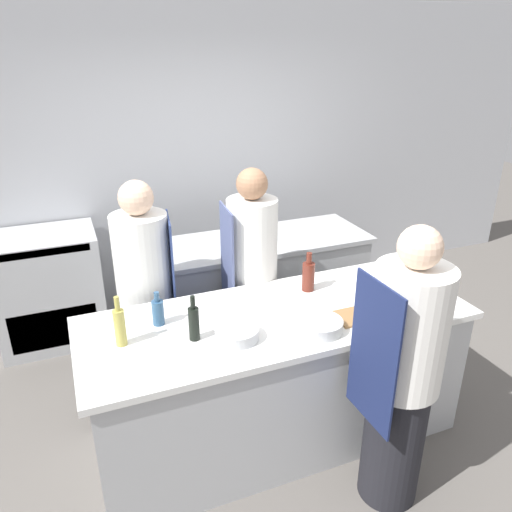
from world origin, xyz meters
name	(u,v)px	position (x,y,z in m)	size (l,w,h in m)	color
ground_plane	(275,430)	(0.00, 0.00, 0.00)	(16.00, 16.00, 0.00)	#605B56
wall_back	(185,162)	(0.00, 2.13, 1.40)	(8.00, 0.06, 2.80)	silver
prep_counter	(276,376)	(0.00, 0.00, 0.45)	(2.38, 0.90, 0.90)	#B7BABC
pass_counter	(248,289)	(0.26, 1.20, 0.45)	(2.09, 0.70, 0.90)	#B7BABC
oven_range	(50,289)	(-1.33, 1.77, 0.49)	(0.85, 0.61, 0.98)	#B7BABC
chef_at_prep_near	(401,376)	(0.40, -0.69, 0.82)	(0.41, 0.39, 1.66)	black
chef_at_stove	(146,296)	(-0.67, 0.72, 0.81)	(0.41, 0.39, 1.64)	black
chef_at_pass_far	(252,282)	(0.07, 0.60, 0.84)	(0.38, 0.36, 1.67)	black
bottle_olive_oil	(158,312)	(-0.69, 0.17, 0.99)	(0.07, 0.07, 0.21)	#2D5175
bottle_vinegar	(194,322)	(-0.54, -0.07, 1.01)	(0.06, 0.06, 0.27)	black
bottle_wine	(410,305)	(0.70, -0.34, 1.01)	(0.07, 0.07, 0.26)	#19471E
bottle_cooking_oil	(308,275)	(0.32, 0.23, 1.01)	(0.08, 0.08, 0.27)	#5B2319
bottle_sauce	(120,326)	(-0.92, 0.03, 1.02)	(0.06, 0.06, 0.30)	#B2A84C
bowl_mixing_large	(237,333)	(-0.32, -0.15, 0.94)	(0.25, 0.25, 0.07)	#B7BABC
bowl_prep_small	(320,326)	(0.15, -0.26, 0.94)	(0.26, 0.26, 0.07)	#B7BABC
cutting_board	(364,314)	(0.49, -0.20, 0.91)	(0.38, 0.20, 0.01)	olive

